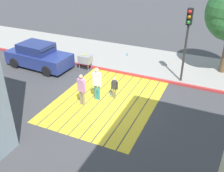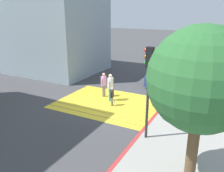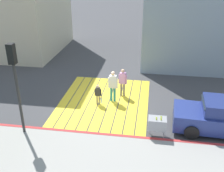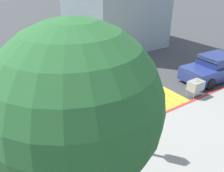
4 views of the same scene
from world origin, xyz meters
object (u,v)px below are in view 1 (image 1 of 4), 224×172
at_px(water_bottle, 127,54).
at_px(tennis_ball_cart, 85,59).
at_px(car_parked_near_curb, 39,56).
at_px(traffic_light_corner, 188,32).
at_px(pedestrian_adult_trailing, 82,88).
at_px(pedestrian_adult_lead, 97,82).
at_px(pedestrian_child_with_racket, 114,87).

bearing_deg(water_bottle, tennis_ball_cart, -30.13).
height_order(car_parked_near_curb, traffic_light_corner, traffic_light_corner).
bearing_deg(pedestrian_adult_trailing, traffic_light_corner, 138.22).
height_order(car_parked_near_curb, pedestrian_adult_lead, pedestrian_adult_lead).
bearing_deg(traffic_light_corner, pedestrian_adult_lead, -43.62).
distance_m(car_parked_near_curb, pedestrian_adult_lead, 5.78).
distance_m(tennis_ball_cart, water_bottle, 3.45).
bearing_deg(water_bottle, car_parked_near_curb, -50.34).
bearing_deg(pedestrian_child_with_racket, tennis_ball_cart, -128.56).
height_order(tennis_ball_cart, water_bottle, tennis_ball_cart).
height_order(tennis_ball_cart, pedestrian_child_with_racket, pedestrian_child_with_racket).
xyz_separation_m(pedestrian_adult_trailing, pedestrian_child_with_racket, (-1.26, 1.18, -0.31)).
height_order(car_parked_near_curb, water_bottle, car_parked_near_curb).
distance_m(traffic_light_corner, pedestrian_adult_trailing, 6.31).
distance_m(car_parked_near_curb, water_bottle, 6.06).
relative_size(water_bottle, pedestrian_child_with_racket, 0.18).
height_order(traffic_light_corner, pedestrian_child_with_racket, traffic_light_corner).
height_order(traffic_light_corner, water_bottle, traffic_light_corner).
xyz_separation_m(pedestrian_adult_lead, pedestrian_adult_trailing, (0.75, -0.45, -0.07)).
bearing_deg(traffic_light_corner, pedestrian_child_with_racket, -41.17).
bearing_deg(car_parked_near_curb, traffic_light_corner, 100.06).
bearing_deg(water_bottle, traffic_light_corner, 61.76).
bearing_deg(tennis_ball_cart, pedestrian_adult_trailing, 27.65).
xyz_separation_m(water_bottle, pedestrian_adult_lead, (5.97, 0.71, 0.82)).
xyz_separation_m(water_bottle, pedestrian_child_with_racket, (5.47, 1.44, 0.43)).
relative_size(traffic_light_corner, pedestrian_child_with_racket, 3.55).
xyz_separation_m(car_parked_near_curb, tennis_ball_cart, (-0.90, 2.93, -0.04)).
distance_m(pedestrian_adult_lead, pedestrian_adult_trailing, 0.88).
relative_size(water_bottle, pedestrian_adult_trailing, 0.13).
relative_size(tennis_ball_cart, pedestrian_adult_lead, 0.57).
distance_m(water_bottle, pedestrian_adult_lead, 6.07).
bearing_deg(pedestrian_adult_lead, car_parked_near_curb, -111.58).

